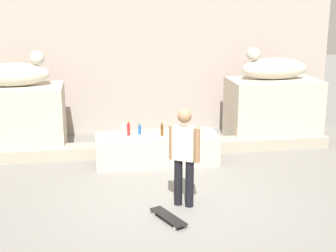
{
  "coord_description": "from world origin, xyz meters",
  "views": [
    {
      "loc": [
        -1.29,
        -7.62,
        3.41
      ],
      "look_at": [
        0.06,
        0.89,
        1.1
      ],
      "focal_mm": 51.4,
      "sensor_mm": 36.0,
      "label": 1
    }
  ],
  "objects_px": {
    "statue_reclining_left": "(14,74)",
    "bottle_blue": "(140,130)",
    "bottle_red": "(129,129)",
    "bottle_clear": "(123,128)",
    "skater": "(184,154)",
    "bottle_brown": "(162,130)",
    "skateboard": "(168,217)",
    "statue_reclining_right": "(273,68)"
  },
  "relations": [
    {
      "from": "statue_reclining_left",
      "to": "bottle_blue",
      "type": "xyz_separation_m",
      "value": [
        2.64,
        -1.19,
        -1.07
      ]
    },
    {
      "from": "skateboard",
      "to": "bottle_blue",
      "type": "distance_m",
      "value": 2.92
    },
    {
      "from": "bottle_clear",
      "to": "bottle_red",
      "type": "xyz_separation_m",
      "value": [
        0.1,
        -0.12,
        0.0
      ]
    },
    {
      "from": "skateboard",
      "to": "bottle_blue",
      "type": "height_order",
      "value": "bottle_blue"
    },
    {
      "from": "statue_reclining_right",
      "to": "bottle_blue",
      "type": "height_order",
      "value": "statue_reclining_right"
    },
    {
      "from": "bottle_clear",
      "to": "bottle_blue",
      "type": "height_order",
      "value": "bottle_clear"
    },
    {
      "from": "bottle_brown",
      "to": "skater",
      "type": "bearing_deg",
      "value": -88.53
    },
    {
      "from": "bottle_brown",
      "to": "skateboard",
      "type": "bearing_deg",
      "value": -96.29
    },
    {
      "from": "bottle_blue",
      "to": "bottle_brown",
      "type": "bearing_deg",
      "value": -20.68
    },
    {
      "from": "skateboard",
      "to": "bottle_brown",
      "type": "relative_size",
      "value": 2.76
    },
    {
      "from": "skateboard",
      "to": "bottle_red",
      "type": "xyz_separation_m",
      "value": [
        -0.39,
        2.8,
        0.68
      ]
    },
    {
      "from": "skater",
      "to": "bottle_red",
      "type": "distance_m",
      "value": 2.4
    },
    {
      "from": "statue_reclining_left",
      "to": "bottle_clear",
      "type": "bearing_deg",
      "value": -30.22
    },
    {
      "from": "statue_reclining_right",
      "to": "bottle_blue",
      "type": "bearing_deg",
      "value": 19.88
    },
    {
      "from": "statue_reclining_right",
      "to": "bottle_clear",
      "type": "bearing_deg",
      "value": 17.16
    },
    {
      "from": "bottle_clear",
      "to": "bottle_red",
      "type": "height_order",
      "value": "bottle_red"
    },
    {
      "from": "statue_reclining_right",
      "to": "skateboard",
      "type": "bearing_deg",
      "value": 51.99
    },
    {
      "from": "statue_reclining_left",
      "to": "bottle_blue",
      "type": "bearing_deg",
      "value": -28.61
    },
    {
      "from": "statue_reclining_right",
      "to": "bottle_brown",
      "type": "distance_m",
      "value": 3.36
    },
    {
      "from": "skateboard",
      "to": "bottle_blue",
      "type": "xyz_separation_m",
      "value": [
        -0.15,
        2.85,
        0.65
      ]
    },
    {
      "from": "bottle_blue",
      "to": "bottle_brown",
      "type": "distance_m",
      "value": 0.48
    },
    {
      "from": "skateboard",
      "to": "bottle_red",
      "type": "distance_m",
      "value": 2.91
    },
    {
      "from": "bottle_blue",
      "to": "statue_reclining_right",
      "type": "bearing_deg",
      "value": 19.6
    },
    {
      "from": "skater",
      "to": "skateboard",
      "type": "bearing_deg",
      "value": 87.17
    },
    {
      "from": "bottle_clear",
      "to": "bottle_brown",
      "type": "relative_size",
      "value": 1.05
    },
    {
      "from": "bottle_red",
      "to": "bottle_clear",
      "type": "bearing_deg",
      "value": 131.31
    },
    {
      "from": "statue_reclining_right",
      "to": "skateboard",
      "type": "height_order",
      "value": "statue_reclining_right"
    },
    {
      "from": "skater",
      "to": "bottle_blue",
      "type": "bearing_deg",
      "value": -47.03
    },
    {
      "from": "bottle_brown",
      "to": "bottle_blue",
      "type": "bearing_deg",
      "value": 159.32
    },
    {
      "from": "skater",
      "to": "bottle_blue",
      "type": "distance_m",
      "value": 2.38
    },
    {
      "from": "skater",
      "to": "skateboard",
      "type": "relative_size",
      "value": 2.06
    },
    {
      "from": "bottle_red",
      "to": "bottle_brown",
      "type": "xyz_separation_m",
      "value": [
        0.69,
        -0.13,
        -0.01
      ]
    },
    {
      "from": "statue_reclining_left",
      "to": "bottle_brown",
      "type": "xyz_separation_m",
      "value": [
        3.09,
        -1.36,
        -1.05
      ]
    },
    {
      "from": "statue_reclining_right",
      "to": "bottle_clear",
      "type": "xyz_separation_m",
      "value": [
        -3.68,
        -1.12,
        -1.04
      ]
    },
    {
      "from": "bottle_red",
      "to": "bottle_brown",
      "type": "distance_m",
      "value": 0.7
    },
    {
      "from": "skateboard",
      "to": "statue_reclining_left",
      "type": "bearing_deg",
      "value": 10.47
    },
    {
      "from": "statue_reclining_right",
      "to": "skater",
      "type": "bearing_deg",
      "value": 51.32
    },
    {
      "from": "bottle_clear",
      "to": "skateboard",
      "type": "bearing_deg",
      "value": -80.43
    },
    {
      "from": "statue_reclining_left",
      "to": "bottle_blue",
      "type": "distance_m",
      "value": 3.08
    },
    {
      "from": "statue_reclining_left",
      "to": "bottle_blue",
      "type": "height_order",
      "value": "statue_reclining_left"
    },
    {
      "from": "bottle_brown",
      "to": "statue_reclining_right",
      "type": "bearing_deg",
      "value": 25.19
    },
    {
      "from": "skateboard",
      "to": "bottle_brown",
      "type": "distance_m",
      "value": 2.77
    }
  ]
}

